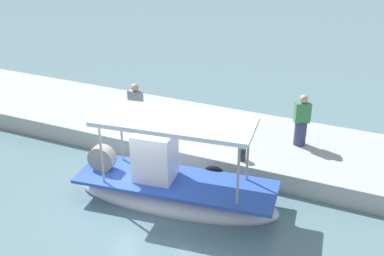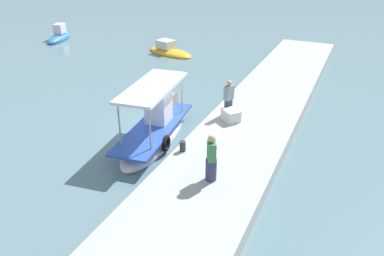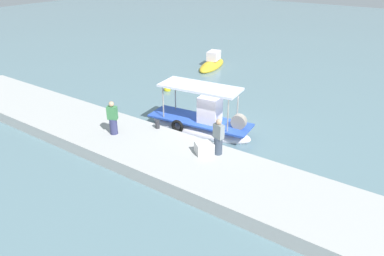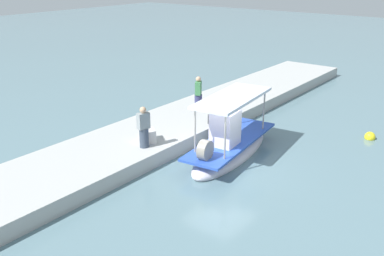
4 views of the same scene
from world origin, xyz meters
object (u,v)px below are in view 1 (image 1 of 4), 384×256
at_px(fisherman_by_crate, 301,122).
at_px(cargo_crate, 155,123).
at_px(mooring_bollard, 242,154).
at_px(main_fishing_boat, 172,186).
at_px(fisherman_near_bollard, 136,110).

relative_size(fisherman_by_crate, cargo_crate, 2.23).
bearing_deg(cargo_crate, mooring_bollard, 166.87).
bearing_deg(main_fishing_boat, cargo_crate, -54.11).
height_order(fisherman_near_bollard, fisherman_by_crate, fisherman_by_crate).
height_order(main_fishing_boat, cargo_crate, main_fishing_boat).
xyz_separation_m(fisherman_near_bollard, fisherman_by_crate, (-5.42, -1.28, 0.00)).
bearing_deg(main_fishing_boat, mooring_bollard, -124.65).
xyz_separation_m(main_fishing_boat, fisherman_by_crate, (-2.81, -3.81, 0.93)).
bearing_deg(fisherman_by_crate, fisherman_near_bollard, 13.30).
distance_m(main_fishing_boat, fisherman_near_bollard, 3.75).
relative_size(fisherman_by_crate, mooring_bollard, 4.11).
distance_m(fisherman_near_bollard, fisherman_by_crate, 5.56).
xyz_separation_m(main_fishing_boat, cargo_crate, (2.06, -2.85, 0.40)).
bearing_deg(main_fishing_boat, fisherman_by_crate, -126.42).
bearing_deg(fisherman_near_bollard, mooring_bollard, 173.10).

